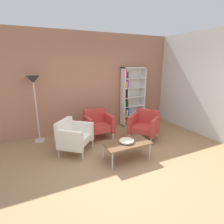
% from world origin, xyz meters
% --- Properties ---
extents(ground_plane, '(8.32, 8.32, 0.00)m').
position_xyz_m(ground_plane, '(0.00, 0.00, 0.00)').
color(ground_plane, '#9E7751').
extents(brick_back_panel, '(6.40, 0.12, 2.90)m').
position_xyz_m(brick_back_panel, '(0.00, 2.46, 1.45)').
color(brick_back_panel, '#A87056').
rests_on(brick_back_panel, ground_plane).
extents(plaster_right_partition, '(0.12, 5.20, 2.90)m').
position_xyz_m(plaster_right_partition, '(2.86, 0.60, 1.45)').
color(plaster_right_partition, silver).
rests_on(plaster_right_partition, ground_plane).
extents(bookshelf_tall, '(0.80, 0.30, 1.90)m').
position_xyz_m(bookshelf_tall, '(1.42, 2.25, 0.93)').
color(bookshelf_tall, silver).
rests_on(bookshelf_tall, ground_plane).
extents(coffee_table_low, '(1.00, 0.56, 0.40)m').
position_xyz_m(coffee_table_low, '(0.15, 0.29, 0.37)').
color(coffee_table_low, brown).
rests_on(coffee_table_low, ground_plane).
extents(decorative_bowl, '(0.32, 0.32, 0.05)m').
position_xyz_m(decorative_bowl, '(0.15, 0.29, 0.43)').
color(decorative_bowl, beige).
rests_on(decorative_bowl, coffee_table_low).
extents(armchair_near_window, '(0.73, 0.67, 0.78)m').
position_xyz_m(armchair_near_window, '(0.01, 1.65, 0.41)').
color(armchair_near_window, '#B73833').
rests_on(armchair_near_window, ground_plane).
extents(armchair_spare_guest, '(0.93, 0.95, 0.78)m').
position_xyz_m(armchair_spare_guest, '(1.15, 1.04, 0.41)').
color(armchair_spare_guest, '#B73833').
rests_on(armchair_spare_guest, ground_plane).
extents(armchair_corner_red, '(0.94, 0.95, 0.78)m').
position_xyz_m(armchair_corner_red, '(-0.81, 1.11, 0.41)').
color(armchair_corner_red, white).
rests_on(armchair_corner_red, ground_plane).
extents(floor_lamp_torchiere, '(0.32, 0.32, 1.74)m').
position_xyz_m(floor_lamp_torchiere, '(-1.50, 2.12, 1.45)').
color(floor_lamp_torchiere, silver).
rests_on(floor_lamp_torchiere, ground_plane).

